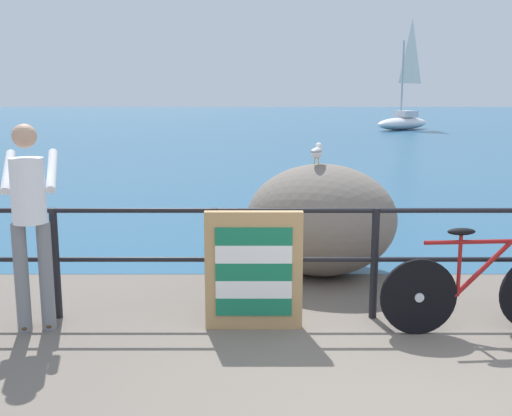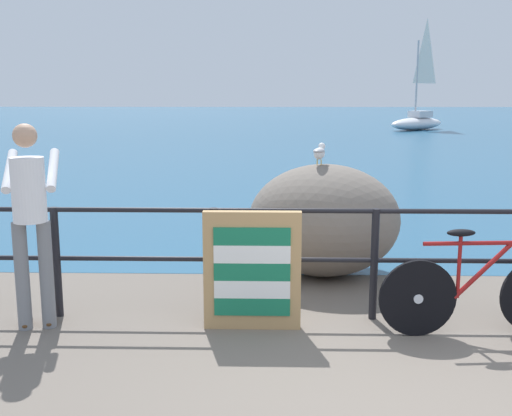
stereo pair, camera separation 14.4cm
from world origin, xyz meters
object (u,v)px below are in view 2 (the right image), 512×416
bicycle (479,290)px  sailboat (418,117)px  person_at_railing (31,216)px  folded_deckchair_stack (252,271)px  breakwater_boulder_main (324,220)px  seagull (319,152)px

bicycle → sailboat: (6.46, 30.10, 0.32)m
person_at_railing → folded_deckchair_stack: person_at_railing is taller
sailboat → bicycle: bearing=35.1°
folded_deckchair_stack → breakwater_boulder_main: (0.76, 1.66, 0.11)m
bicycle → folded_deckchair_stack: bearing=172.8°
folded_deckchair_stack → sailboat: (8.38, 30.01, 0.19)m
folded_deckchair_stack → sailboat: 31.15m
seagull → person_at_railing: bearing=139.3°
person_at_railing → sailboat: 31.74m
bicycle → folded_deckchair_stack: 1.93m
person_at_railing → breakwater_boulder_main: 3.16m
sailboat → person_at_railing: bearing=28.4°
bicycle → breakwater_boulder_main: bearing=119.1°
bicycle → breakwater_boulder_main: 2.12m
seagull → sailboat: 29.42m
bicycle → person_at_railing: bearing=174.6°
folded_deckchair_stack → person_at_railing: bearing=-179.2°
bicycle → breakwater_boulder_main: size_ratio=1.00×
bicycle → breakwater_boulder_main: breakwater_boulder_main is taller
breakwater_boulder_main → sailboat: 29.35m
breakwater_boulder_main → person_at_railing: bearing=-147.4°
seagull → sailboat: (7.69, 28.39, -0.68)m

